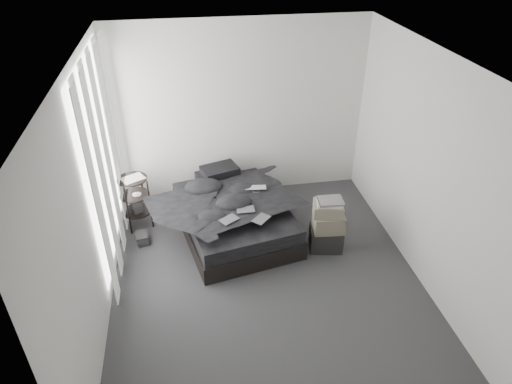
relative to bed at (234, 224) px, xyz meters
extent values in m
cube|color=#353538|center=(0.26, -1.02, -0.12)|extent=(3.60, 4.20, 0.01)
cube|color=white|center=(0.26, -1.02, 2.48)|extent=(3.60, 4.20, 0.01)
cube|color=silver|center=(0.26, 1.08, 1.18)|extent=(3.60, 0.01, 2.60)
cube|color=silver|center=(0.26, -3.12, 1.18)|extent=(3.60, 0.01, 2.60)
cube|color=silver|center=(-1.54, -1.02, 1.18)|extent=(0.01, 4.20, 2.60)
cube|color=silver|center=(2.06, -1.02, 1.18)|extent=(0.01, 4.20, 2.60)
cube|color=white|center=(-1.52, -0.12, 1.23)|extent=(0.02, 2.00, 2.30)
cube|color=white|center=(-1.47, -0.12, 1.16)|extent=(0.06, 2.12, 2.48)
cube|color=black|center=(0.00, 0.00, 0.00)|extent=(1.66, 1.99, 0.24)
cube|color=black|center=(0.00, 0.00, 0.21)|extent=(1.60, 1.93, 0.19)
imported|color=black|center=(0.01, -0.04, 0.41)|extent=(1.57, 1.74, 0.21)
cube|color=black|center=(-0.18, 0.66, 0.37)|extent=(0.59, 0.46, 0.12)
cube|color=black|center=(-0.11, 0.66, 0.48)|extent=(0.58, 0.48, 0.11)
imported|color=silver|center=(0.31, 0.11, 0.53)|extent=(0.30, 0.21, 0.02)
cube|color=black|center=(-0.12, -0.50, 0.52)|extent=(0.27, 0.24, 0.01)
cube|color=black|center=(0.11, -0.33, 0.52)|extent=(0.22, 0.15, 0.01)
cube|color=black|center=(0.27, -0.56, 0.53)|extent=(0.26, 0.26, 0.01)
cylinder|color=black|center=(-1.30, 0.39, 0.25)|extent=(0.51, 0.51, 0.74)
cube|color=white|center=(-1.29, 0.38, 0.63)|extent=(0.35, 0.32, 0.01)
cube|color=black|center=(-1.24, -0.04, -0.05)|extent=(0.19, 0.23, 0.15)
cube|color=black|center=(1.12, -0.54, 0.03)|extent=(0.46, 0.38, 0.30)
cube|color=#6C6655|center=(1.13, -0.55, 0.30)|extent=(0.41, 0.34, 0.23)
cube|color=#6C6655|center=(1.12, -0.54, 0.49)|extent=(0.42, 0.37, 0.16)
cube|color=silver|center=(1.12, -0.54, 0.59)|extent=(0.35, 0.30, 0.03)
cube|color=silver|center=(1.13, -0.55, 0.62)|extent=(0.32, 0.26, 0.03)
camera|label=1|loc=(-0.54, -4.99, 3.68)|focal=32.00mm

